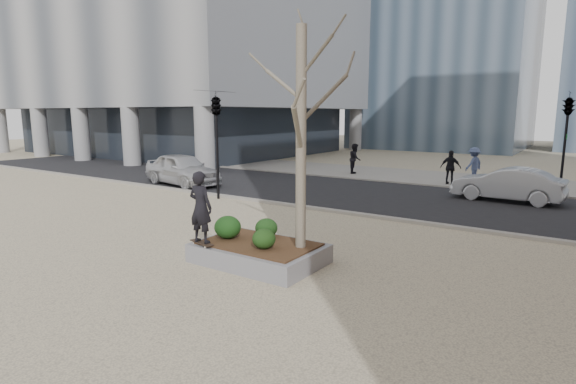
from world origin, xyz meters
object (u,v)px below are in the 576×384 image
Objects in this scene: police_car at (182,169)px; skateboard at (202,244)px; skateboarder at (201,207)px; planter at (259,253)px.

skateboard is at bearing -120.75° from police_car.
skateboard is at bearing -3.86° from skateboarder.
skateboarder is 12.46m from police_car.
skateboarder reaches higher than police_car.
skateboard is at bearing -143.07° from planter.
skateboard is (-1.10, -0.83, 0.26)m from planter.
skateboard reaches higher than planter.
planter is at bearing -146.94° from skateboarder.
police_car is at bearing 145.16° from planter.
planter is 1.74× the size of skateboarder.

